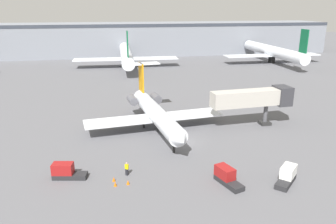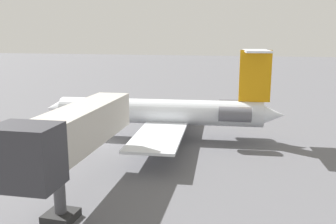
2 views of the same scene
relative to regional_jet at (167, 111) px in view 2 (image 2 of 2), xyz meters
The scene contains 8 objects.
ground_plane 7.73m from the regional_jet, 61.59° to the right, with size 400.00×400.00×0.10m, color #5B5B60.
regional_jet is the anchor object (origin of this frame).
jet_bridge 17.37m from the regional_jet, ahead, with size 14.22×3.92×6.60m.
ground_crew_marshaller 16.38m from the regional_jet, 110.72° to the right, with size 0.48×0.43×1.69m.
baggage_tug_trailing 19.55m from the regional_jet, 131.65° to the right, with size 4.19×2.14×1.90m.
traffic_cone_near 19.18m from the regional_jet, 112.44° to the right, with size 0.36×0.36×0.55m.
traffic_cone_mid 18.19m from the regional_jet, 114.20° to the right, with size 0.36×0.36×0.55m.
traffic_cone_far 18.58m from the regional_jet, 108.36° to the right, with size 0.36×0.36×0.55m.
Camera 2 is at (33.12, 16.37, 10.72)m, focal length 38.19 mm.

